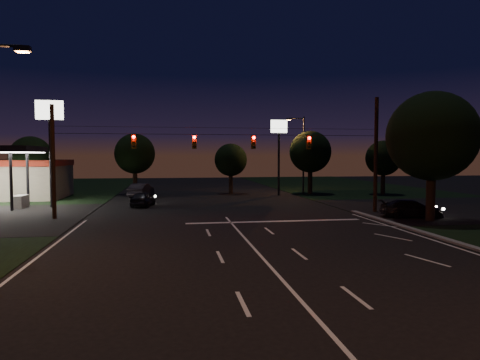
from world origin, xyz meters
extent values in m
plane|color=black|center=(0.00, 0.00, 0.00)|extent=(140.00, 140.00, 0.00)
cube|color=black|center=(20.00, 16.00, 0.00)|extent=(20.00, 16.00, 0.02)
cube|color=silver|center=(0.00, -6.00, 0.01)|extent=(0.14, 40.00, 0.01)
cube|color=silver|center=(3.00, 11.50, 0.01)|extent=(12.00, 0.50, 0.01)
cylinder|color=black|center=(12.00, 15.00, 0.00)|extent=(0.30, 0.30, 9.00)
cylinder|color=black|center=(-12.00, 15.00, 0.00)|extent=(0.28, 0.28, 8.00)
cylinder|color=black|center=(0.00, 15.00, 6.00)|extent=(24.00, 0.03, 0.03)
cylinder|color=black|center=(0.00, 15.00, 6.50)|extent=(24.00, 0.02, 0.02)
cube|color=#3F3307|center=(-6.50, 15.00, 5.45)|extent=(0.32, 0.26, 1.00)
sphere|color=#FF0705|center=(-6.50, 14.84, 5.78)|extent=(0.22, 0.22, 0.22)
sphere|color=black|center=(-6.50, 14.84, 5.45)|extent=(0.20, 0.20, 0.20)
sphere|color=black|center=(-6.50, 14.84, 5.12)|extent=(0.20, 0.20, 0.20)
cube|color=#3F3307|center=(-2.20, 15.00, 5.45)|extent=(0.32, 0.26, 1.00)
sphere|color=#FF0705|center=(-2.20, 14.84, 5.78)|extent=(0.22, 0.22, 0.22)
sphere|color=black|center=(-2.20, 14.84, 5.45)|extent=(0.20, 0.20, 0.20)
sphere|color=black|center=(-2.20, 14.84, 5.12)|extent=(0.20, 0.20, 0.20)
cube|color=#3F3307|center=(2.20, 15.00, 5.45)|extent=(0.32, 0.26, 1.00)
sphere|color=#FF0705|center=(2.20, 14.84, 5.78)|extent=(0.22, 0.22, 0.22)
sphere|color=black|center=(2.20, 14.84, 5.45)|extent=(0.20, 0.20, 0.20)
sphere|color=black|center=(2.20, 14.84, 5.12)|extent=(0.20, 0.20, 0.20)
cube|color=#3F3307|center=(6.50, 15.00, 5.45)|extent=(0.32, 0.26, 1.00)
sphere|color=#FF0705|center=(6.50, 14.84, 5.78)|extent=(0.22, 0.22, 0.22)
sphere|color=black|center=(6.50, 14.84, 5.45)|extent=(0.20, 0.20, 0.20)
sphere|color=black|center=(6.50, 14.84, 5.12)|extent=(0.20, 0.20, 0.20)
cube|color=gray|center=(-16.50, 22.00, 0.55)|extent=(0.80, 2.00, 1.10)
cylinder|color=black|center=(-16.50, 20.00, 2.40)|extent=(0.24, 0.24, 4.80)
cylinder|color=black|center=(-16.50, 24.00, 2.40)|extent=(0.24, 0.24, 4.80)
cylinder|color=black|center=(-14.00, 22.00, 3.75)|extent=(0.24, 0.24, 7.50)
cube|color=white|center=(-14.00, 22.00, 8.30)|extent=(2.20, 0.30, 1.60)
cylinder|color=black|center=(8.00, 30.00, 3.50)|extent=(0.24, 0.24, 7.00)
cube|color=white|center=(8.00, 30.00, 7.70)|extent=(1.80, 0.30, 1.40)
cube|color=black|center=(-9.70, 2.00, 8.70)|extent=(0.60, 0.35, 0.22)
cube|color=orange|center=(-9.70, 2.00, 8.58)|extent=(0.45, 0.25, 0.04)
cylinder|color=black|center=(11.50, 32.00, 4.50)|extent=(0.20, 0.20, 9.00)
cylinder|color=black|center=(10.60, 32.00, 8.80)|extent=(1.80, 0.12, 0.12)
cube|color=black|center=(9.70, 32.00, 8.70)|extent=(0.60, 0.35, 0.22)
cube|color=orange|center=(9.70, 32.00, 8.58)|extent=(0.45, 0.25, 0.04)
cylinder|color=black|center=(13.50, 10.00, 2.00)|extent=(0.60, 0.60, 4.00)
sphere|color=black|center=(13.50, 10.00, 5.76)|extent=(6.00, 6.00, 6.00)
sphere|color=black|center=(14.10, 10.45, 5.58)|extent=(4.50, 4.50, 4.50)
sphere|color=black|center=(12.90, 10.30, 5.62)|extent=(4.20, 4.20, 4.20)
cylinder|color=black|center=(-18.00, 30.00, 1.50)|extent=(0.49, 0.49, 3.00)
sphere|color=black|center=(-18.00, 30.00, 4.32)|extent=(4.20, 4.20, 4.20)
sphere|color=black|center=(-17.58, 30.32, 4.19)|extent=(3.15, 3.15, 3.15)
sphere|color=black|center=(-18.42, 30.21, 4.23)|extent=(2.94, 2.94, 2.94)
cylinder|color=black|center=(-8.00, 34.00, 1.62)|extent=(0.52, 0.52, 3.25)
sphere|color=black|center=(-8.00, 34.00, 4.68)|extent=(4.60, 4.60, 4.60)
sphere|color=black|center=(-7.54, 34.34, 4.54)|extent=(3.45, 3.45, 3.45)
sphere|color=black|center=(-8.46, 34.23, 4.58)|extent=(3.22, 3.22, 3.22)
cylinder|color=black|center=(3.00, 33.00, 1.38)|extent=(0.47, 0.47, 2.75)
sphere|color=black|center=(3.00, 33.00, 3.96)|extent=(3.80, 3.80, 3.80)
sphere|color=black|center=(3.38, 33.28, 3.85)|extent=(2.85, 2.85, 2.85)
sphere|color=black|center=(2.62, 33.19, 3.87)|extent=(2.66, 2.66, 2.66)
cylinder|color=black|center=(12.00, 31.00, 1.70)|extent=(0.53, 0.53, 3.40)
sphere|color=black|center=(12.00, 31.00, 4.90)|extent=(4.80, 4.80, 4.80)
sphere|color=black|center=(12.48, 31.36, 4.75)|extent=(3.60, 3.60, 3.60)
sphere|color=black|center=(11.52, 31.24, 4.79)|extent=(3.36, 3.36, 3.36)
cylinder|color=black|center=(20.00, 29.00, 1.45)|extent=(0.48, 0.48, 2.90)
sphere|color=black|center=(20.00, 29.00, 4.18)|extent=(4.00, 4.00, 4.00)
sphere|color=black|center=(20.40, 29.30, 4.06)|extent=(3.00, 3.00, 3.00)
sphere|color=black|center=(19.60, 29.20, 4.09)|extent=(2.80, 2.80, 2.80)
imported|color=black|center=(-6.36, 21.82, 0.65)|extent=(2.29, 4.06, 1.30)
imported|color=black|center=(-7.07, 30.18, 0.75)|extent=(2.61, 4.81, 1.50)
imported|color=black|center=(13.18, 11.76, 0.64)|extent=(4.64, 2.57, 1.27)
camera|label=1|loc=(-3.89, -16.45, 4.44)|focal=32.00mm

